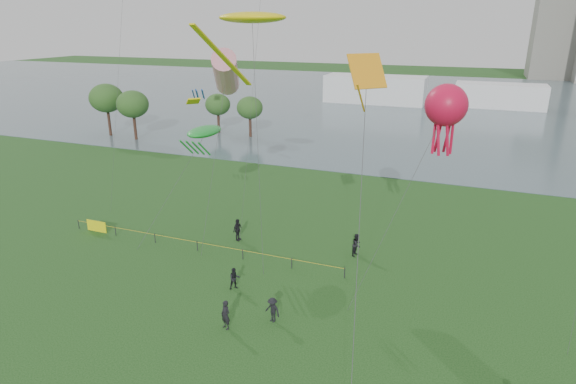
% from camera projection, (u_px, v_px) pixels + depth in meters
% --- Properties ---
extents(lake, '(400.00, 120.00, 0.08)m').
position_uv_depth(lake, '(431.00, 102.00, 109.12)').
color(lake, '#4E646C').
rests_on(lake, ground_plane).
extents(building_low, '(16.00, 18.00, 28.00)m').
position_uv_depth(building_low, '(560.00, 33.00, 153.34)').
color(building_low, slate).
rests_on(building_low, ground_plane).
extents(pavilion_left, '(22.00, 8.00, 6.00)m').
position_uv_depth(pavilion_left, '(375.00, 89.00, 107.83)').
color(pavilion_left, white).
rests_on(pavilion_left, ground_plane).
extents(pavilion_right, '(18.00, 7.00, 5.00)m').
position_uv_depth(pavilion_right, '(500.00, 96.00, 101.76)').
color(pavilion_right, white).
rests_on(pavilion_right, ground_plane).
extents(trees, '(25.96, 13.56, 8.18)m').
position_uv_depth(trees, '(158.00, 103.00, 74.75)').
color(trees, '#362118').
rests_on(trees, ground_plane).
extents(fence, '(24.07, 0.07, 1.05)m').
position_uv_depth(fence, '(134.00, 233.00, 40.06)').
color(fence, black).
rests_on(fence, ground_plane).
extents(spectator_a, '(0.95, 0.94, 1.55)m').
position_uv_depth(spectator_a, '(235.00, 279.00, 32.46)').
color(spectator_a, black).
rests_on(spectator_a, ground_plane).
extents(spectator_b, '(1.15, 0.85, 1.59)m').
position_uv_depth(spectator_b, '(272.00, 310.00, 28.89)').
color(spectator_b, black).
rests_on(spectator_b, ground_plane).
extents(spectator_c, '(0.61, 1.15, 1.88)m').
position_uv_depth(spectator_c, '(238.00, 230.00, 39.72)').
color(spectator_c, black).
rests_on(spectator_c, ground_plane).
extents(spectator_f, '(0.78, 0.66, 1.82)m').
position_uv_depth(spectator_f, '(226.00, 315.00, 28.18)').
color(spectator_f, black).
rests_on(spectator_f, ground_plane).
extents(spectator_g, '(0.85, 1.00, 1.79)m').
position_uv_depth(spectator_g, '(357.00, 245.00, 37.13)').
color(spectator_g, black).
rests_on(spectator_g, ground_plane).
extents(kite_stingray, '(4.87, 10.00, 17.81)m').
position_uv_depth(kite_stingray, '(251.00, 19.00, 32.48)').
color(kite_stingray, '#3F3F42').
extents(kite_windsock, '(4.30, 7.60, 15.39)m').
position_uv_depth(kite_windsock, '(226.00, 73.00, 37.23)').
color(kite_windsock, '#3F3F42').
extents(kite_creature, '(4.46, 7.78, 9.06)m').
position_uv_depth(kite_creature, '(204.00, 132.00, 39.42)').
color(kite_creature, '#3F3F42').
extents(kite_octopus, '(5.62, 4.78, 13.84)m').
position_uv_depth(kite_octopus, '(446.00, 106.00, 27.70)').
color(kite_octopus, '#3F3F42').
extents(kite_delta, '(3.10, 11.07, 15.90)m').
position_uv_depth(kite_delta, '(366.00, 88.00, 19.64)').
color(kite_delta, '#3F3F42').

